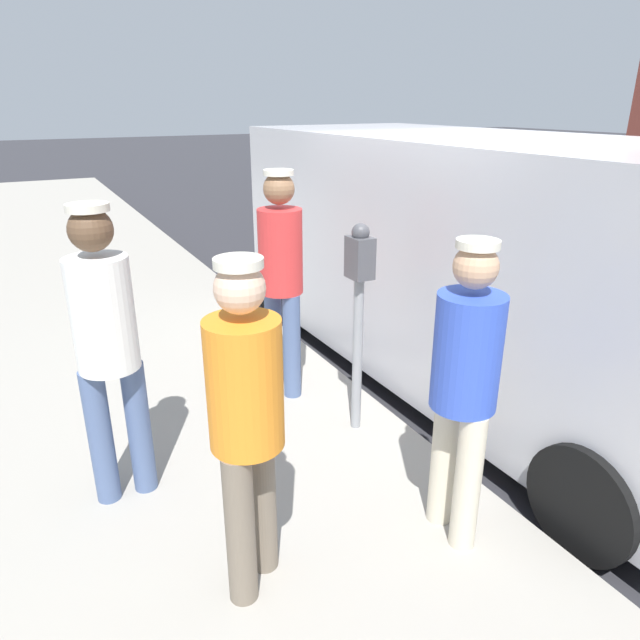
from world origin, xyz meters
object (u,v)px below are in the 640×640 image
(pedestrian_in_red, at_px, (281,270))
(pedestrian_in_orange, at_px, (246,414))
(parking_meter_near, at_px, (359,295))
(pedestrian_in_white, at_px, (106,339))
(parked_van, at_px, (473,255))
(pedestrian_in_blue, at_px, (464,379))

(pedestrian_in_red, bearing_deg, pedestrian_in_orange, 61.37)
(parking_meter_near, xyz_separation_m, pedestrian_in_white, (1.64, 0.00, -0.00))
(parking_meter_near, xyz_separation_m, parked_van, (-1.50, -0.54, -0.03))
(parking_meter_near, distance_m, pedestrian_in_white, 1.64)
(parking_meter_near, distance_m, pedestrian_in_orange, 1.58)
(pedestrian_in_white, height_order, pedestrian_in_blue, pedestrian_in_white)
(parking_meter_near, bearing_deg, pedestrian_in_orange, 39.98)
(parking_meter_near, relative_size, pedestrian_in_white, 0.86)
(parked_van, bearing_deg, pedestrian_in_blue, 47.28)
(pedestrian_in_orange, distance_m, parked_van, 3.12)
(pedestrian_in_red, bearing_deg, parking_meter_near, 107.20)
(parking_meter_near, relative_size, parked_van, 0.29)
(pedestrian_in_red, xyz_separation_m, parked_van, (-1.74, 0.22, -0.04))
(parking_meter_near, relative_size, pedestrian_in_red, 0.85)
(pedestrian_in_white, bearing_deg, pedestrian_in_blue, 142.27)
(parking_meter_near, bearing_deg, pedestrian_in_white, 0.05)
(pedestrian_in_blue, distance_m, pedestrian_in_orange, 1.12)
(pedestrian_in_blue, xyz_separation_m, parked_van, (-1.60, -1.74, 0.05))
(pedestrian_in_blue, xyz_separation_m, pedestrian_in_orange, (1.10, -0.18, 0.01))
(parking_meter_near, distance_m, pedestrian_in_blue, 1.20)
(parking_meter_near, distance_m, parked_van, 1.60)
(pedestrian_in_blue, height_order, pedestrian_in_red, pedestrian_in_red)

